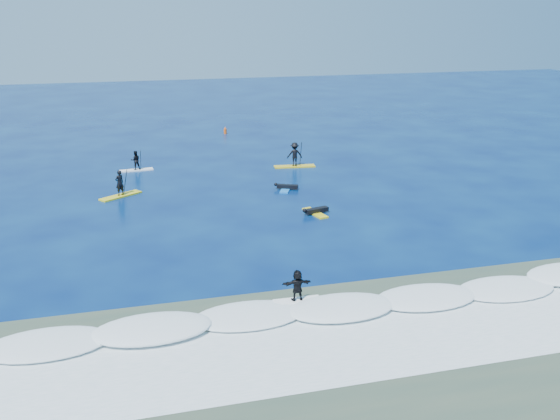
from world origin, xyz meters
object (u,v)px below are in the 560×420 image
object	(u,v)px
prone_paddler_near	(315,211)
marker_buoy	(225,131)
sup_paddler_right	(295,156)
prone_paddler_far	(286,187)
sup_paddler_center	(136,162)
sup_paddler_left	(120,187)
wave_surfer	(297,287)

from	to	relation	value
prone_paddler_near	marker_buoy	bearing A→B (deg)	-11.52
sup_paddler_right	prone_paddler_near	bearing A→B (deg)	-93.78
prone_paddler_far	marker_buoy	bearing A→B (deg)	26.42
prone_paddler_near	sup_paddler_center	bearing A→B (deg)	23.29
sup_paddler_right	sup_paddler_left	bearing A→B (deg)	-154.52
sup_paddler_left	marker_buoy	bearing A→B (deg)	27.01
sup_paddler_right	prone_paddler_near	distance (m)	12.09
prone_paddler_far	sup_paddler_right	bearing A→B (deg)	3.36
prone_paddler_near	prone_paddler_far	bearing A→B (deg)	-10.43
sup_paddler_left	wave_surfer	size ratio (longest dim) A/B	1.41
sup_paddler_left	prone_paddler_far	xyz separation A→B (m)	(11.49, -1.25, -0.52)
sup_paddler_right	prone_paddler_near	size ratio (longest dim) A/B	1.45
prone_paddler_far	sup_paddler_center	bearing A→B (deg)	75.75
wave_surfer	prone_paddler_near	bearing A→B (deg)	69.81
sup_paddler_left	marker_buoy	size ratio (longest dim) A/B	3.92
sup_paddler_right	marker_buoy	distance (m)	15.37
sup_paddler_right	wave_surfer	bearing A→B (deg)	-99.74
sup_paddler_left	marker_buoy	xyz separation A→B (m)	(10.83, 19.93, -0.34)
prone_paddler_far	wave_surfer	world-z (taller)	wave_surfer
sup_paddler_center	prone_paddler_near	world-z (taller)	sup_paddler_center
sup_paddler_center	wave_surfer	distance (m)	26.39
sup_paddler_right	prone_paddler_near	world-z (taller)	sup_paddler_right
wave_surfer	marker_buoy	distance (m)	38.93
marker_buoy	sup_paddler_left	bearing A→B (deg)	-118.52
sup_paddler_left	marker_buoy	distance (m)	22.69
sup_paddler_center	sup_paddler_right	bearing A→B (deg)	-14.14
marker_buoy	sup_paddler_center	bearing A→B (deg)	-126.09
sup_paddler_center	prone_paddler_near	distance (m)	17.43
sup_paddler_left	sup_paddler_right	world-z (taller)	sup_paddler_right
prone_paddler_far	marker_buoy	distance (m)	21.20
sup_paddler_left	marker_buoy	world-z (taller)	sup_paddler_left
prone_paddler_far	marker_buoy	size ratio (longest dim) A/B	2.95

